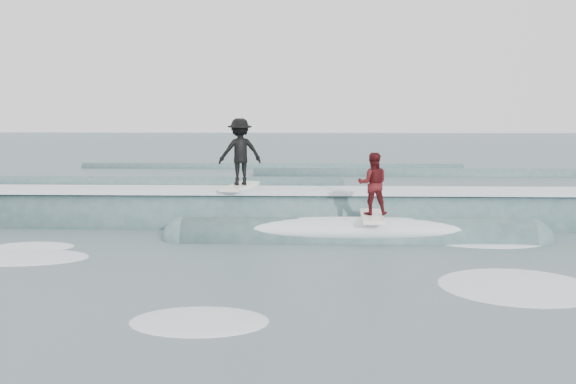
{
  "coord_description": "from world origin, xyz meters",
  "views": [
    {
      "loc": [
        0.62,
        -14.84,
        3.36
      ],
      "look_at": [
        0.0,
        2.76,
        1.1
      ],
      "focal_mm": 40.0,
      "sensor_mm": 36.0,
      "label": 1
    }
  ],
  "objects": [
    {
      "name": "surfer_black",
      "position": [
        -1.43,
        3.76,
        2.09
      ],
      "size": [
        1.41,
        2.07,
        2.04
      ],
      "color": "white",
      "rests_on": "ground"
    },
    {
      "name": "breaking_wave",
      "position": [
        0.34,
        3.34,
        0.05
      ],
      "size": [
        22.5,
        3.79,
        2.03
      ],
      "color": "#345557",
      "rests_on": "ground"
    },
    {
      "name": "whitewater",
      "position": [
        0.16,
        -1.67,
        0.0
      ],
      "size": [
        14.12,
        8.23,
        0.1
      ],
      "color": "white",
      "rests_on": "ground"
    },
    {
      "name": "surfer_red",
      "position": [
        2.22,
        1.56,
        1.37
      ],
      "size": [
        0.79,
        2.02,
        1.7
      ],
      "color": "white",
      "rests_on": "ground"
    },
    {
      "name": "ground",
      "position": [
        0.0,
        0.0,
        0.0
      ],
      "size": [
        160.0,
        160.0,
        0.0
      ],
      "primitive_type": "plane",
      "color": "#3F585C",
      "rests_on": "ground"
    },
    {
      "name": "far_swells",
      "position": [
        0.41,
        17.65,
        0.0
      ],
      "size": [
        39.58,
        8.65,
        0.8
      ],
      "color": "#345557",
      "rests_on": "ground"
    }
  ]
}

